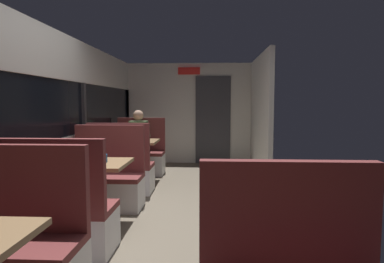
% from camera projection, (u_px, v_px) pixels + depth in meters
% --- Properties ---
extents(ground_plane, '(3.30, 9.20, 0.02)m').
position_uv_depth(ground_plane, '(166.00, 231.00, 3.74)').
color(ground_plane, '#665B4C').
extents(carriage_window_panel_left, '(0.09, 8.48, 2.30)m').
position_uv_depth(carriage_window_panel_left, '(35.00, 130.00, 3.72)').
color(carriage_window_panel_left, beige).
rests_on(carriage_window_panel_left, ground_plane).
extents(carriage_end_bulkhead, '(2.90, 0.11, 2.30)m').
position_uv_depth(carriage_end_bulkhead, '(192.00, 114.00, 7.81)').
color(carriage_end_bulkhead, beige).
rests_on(carriage_end_bulkhead, ground_plane).
extents(carriage_aisle_panel_right, '(0.08, 2.40, 2.30)m').
position_uv_depth(carriage_aisle_panel_right, '(260.00, 116.00, 6.55)').
color(carriage_aisle_panel_right, beige).
rests_on(carriage_aisle_panel_right, ground_plane).
extents(bench_near_window_facing_entry, '(0.95, 0.50, 1.10)m').
position_uv_depth(bench_near_window_facing_entry, '(15.00, 256.00, 2.38)').
color(bench_near_window_facing_entry, silver).
rests_on(bench_near_window_facing_entry, ground_plane).
extents(dining_table_mid_window, '(0.90, 0.70, 0.74)m').
position_uv_depth(dining_table_mid_window, '(88.00, 171.00, 3.79)').
color(dining_table_mid_window, '#9E9EA3').
rests_on(dining_table_mid_window, ground_plane).
extents(bench_mid_window_facing_end, '(0.95, 0.50, 1.10)m').
position_uv_depth(bench_mid_window_facing_end, '(61.00, 219.00, 3.12)').
color(bench_mid_window_facing_end, silver).
rests_on(bench_mid_window_facing_end, ground_plane).
extents(bench_mid_window_facing_entry, '(0.95, 0.50, 1.10)m').
position_uv_depth(bench_mid_window_facing_entry, '(107.00, 183.00, 4.52)').
color(bench_mid_window_facing_entry, silver).
rests_on(bench_mid_window_facing_entry, ground_plane).
extents(dining_table_far_window, '(0.90, 0.70, 0.74)m').
position_uv_depth(dining_table_far_window, '(132.00, 146.00, 5.93)').
color(dining_table_far_window, '#9E9EA3').
rests_on(dining_table_far_window, ground_plane).
extents(bench_far_window_facing_end, '(0.95, 0.50, 1.10)m').
position_uv_depth(bench_far_window_facing_end, '(122.00, 172.00, 5.26)').
color(bench_far_window_facing_end, silver).
rests_on(bench_far_window_facing_end, ground_plane).
extents(bench_far_window_facing_entry, '(0.95, 0.50, 1.10)m').
position_uv_depth(bench_far_window_facing_entry, '(140.00, 157.00, 6.65)').
color(bench_far_window_facing_entry, silver).
rests_on(bench_far_window_facing_entry, ground_plane).
extents(seated_passenger, '(0.47, 0.55, 1.26)m').
position_uv_depth(seated_passenger, '(139.00, 147.00, 6.56)').
color(seated_passenger, '#26262D').
rests_on(seated_passenger, ground_plane).
extents(coffee_cup_secondary, '(0.07, 0.07, 0.09)m').
position_uv_depth(coffee_cup_secondary, '(104.00, 158.00, 3.78)').
color(coffee_cup_secondary, '#26598C').
rests_on(coffee_cup_secondary, dining_table_mid_window).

